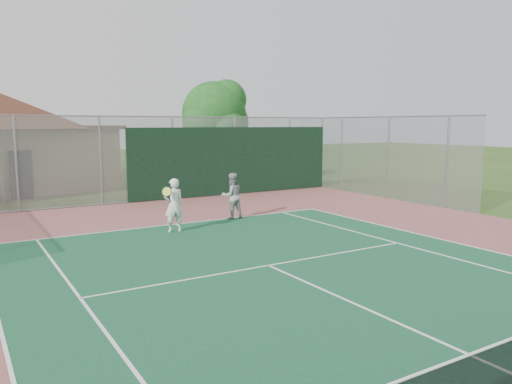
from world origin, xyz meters
TOP-DOWN VIEW (x-y plane):
  - back_fence at (2.11, 16.98)m, footprint 20.08×0.11m
  - side_fence_right at (10.00, 12.50)m, footprint 0.08×9.00m
  - tree at (5.78, 20.45)m, footprint 3.92×3.71m
  - player_white_front at (-0.46, 10.87)m, footprint 0.84×0.72m
  - player_grey_back at (2.01, 11.82)m, footprint 0.77×0.61m

SIDE VIEW (x-z plane):
  - player_grey_back at x=2.01m, z-range 0.00..1.55m
  - player_white_front at x=-0.46m, z-range 0.01..1.60m
  - back_fence at x=2.11m, z-range -0.09..3.43m
  - side_fence_right at x=10.00m, z-range 0.00..3.50m
  - tree at x=5.78m, z-range 0.86..6.32m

